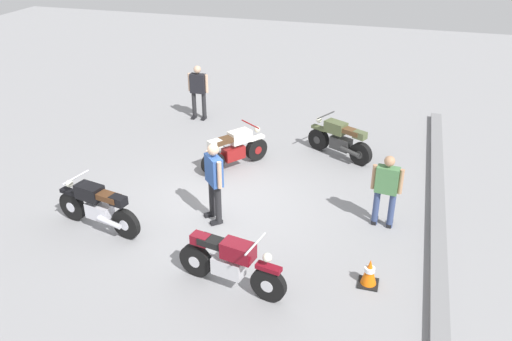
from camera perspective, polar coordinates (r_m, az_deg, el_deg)
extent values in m
plane|color=gray|center=(11.76, -3.81, -4.00)|extent=(40.00, 40.00, 0.00)
cube|color=gray|center=(11.20, 19.06, -6.93)|extent=(14.00, 0.30, 0.15)
cylinder|color=black|center=(9.08, 1.35, -12.20)|extent=(0.24, 0.65, 0.64)
cylinder|color=black|center=(9.66, -6.50, -9.60)|extent=(0.24, 0.65, 0.64)
cylinder|color=silver|center=(9.08, 1.35, -12.20)|extent=(0.18, 0.25, 0.22)
cylinder|color=silver|center=(9.66, -6.50, -9.60)|extent=(0.18, 0.25, 0.22)
cube|color=silver|center=(9.30, -3.00, -10.31)|extent=(0.38, 0.60, 0.32)
cube|color=maroon|center=(8.98, -1.95, -8.65)|extent=(0.42, 0.61, 0.30)
cube|color=maroon|center=(8.86, 1.37, -10.45)|extent=(0.24, 0.46, 0.08)
cube|color=black|center=(9.16, -4.43, -7.77)|extent=(0.37, 0.64, 0.12)
cube|color=maroon|center=(9.31, -6.01, -7.36)|extent=(0.28, 0.36, 0.18)
cylinder|color=silver|center=(9.62, -4.56, -9.31)|extent=(0.21, 0.57, 0.16)
cylinder|color=silver|center=(8.71, -0.06, -7.91)|extent=(0.69, 0.17, 0.04)
sphere|color=silver|center=(8.75, 1.24, -9.36)|extent=(0.16, 0.16, 0.16)
cylinder|color=black|center=(14.43, 6.78, 3.38)|extent=(0.42, 0.61, 0.60)
cylinder|color=black|center=(13.74, 11.23, 1.77)|extent=(0.42, 0.61, 0.60)
cylinder|color=#333333|center=(14.43, 6.78, 3.38)|extent=(0.26, 0.27, 0.21)
cylinder|color=#333333|center=(13.74, 11.23, 1.77)|extent=(0.26, 0.27, 0.21)
cube|color=#333333|center=(14.00, 9.14, 2.91)|extent=(0.51, 0.63, 0.32)
cube|color=#515B38|center=(13.95, 8.60, 4.64)|extent=(0.54, 0.64, 0.30)
cube|color=#515B38|center=(14.30, 6.85, 4.59)|extent=(0.34, 0.46, 0.08)
cube|color=brown|center=(13.71, 10.12, 4.20)|extent=(0.51, 0.65, 0.12)
cube|color=#515B38|center=(13.57, 11.15, 3.77)|extent=(0.34, 0.39, 0.18)
cylinder|color=#333333|center=(13.70, 10.07, 2.02)|extent=(0.35, 0.54, 0.16)
cylinder|color=#333333|center=(14.04, 7.57, 5.96)|extent=(0.64, 0.35, 0.04)
sphere|color=silver|center=(14.23, 6.82, 5.44)|extent=(0.16, 0.16, 0.16)
cylinder|color=black|center=(13.73, 0.04, 2.31)|extent=(0.58, 0.48, 0.60)
cylinder|color=black|center=(13.04, -4.68, 0.78)|extent=(0.58, 0.48, 0.60)
cylinder|color=maroon|center=(13.73, 0.04, 2.31)|extent=(0.28, 0.27, 0.21)
cylinder|color=maroon|center=(13.04, -4.68, 0.78)|extent=(0.28, 0.27, 0.21)
cube|color=maroon|center=(13.30, -2.44, 1.90)|extent=(0.62, 0.56, 0.32)
cube|color=white|center=(13.24, -1.77, 3.69)|extent=(0.64, 0.59, 0.30)
cube|color=white|center=(13.60, 0.04, 3.57)|extent=(0.45, 0.39, 0.08)
cube|color=#4C331E|center=(13.00, -3.38, 3.28)|extent=(0.64, 0.56, 0.12)
cube|color=white|center=(12.86, -4.48, 2.87)|extent=(0.39, 0.37, 0.18)
cylinder|color=maroon|center=(13.25, -4.27, 1.50)|extent=(0.51, 0.42, 0.16)
cylinder|color=maroon|center=(13.33, -0.63, 5.02)|extent=(0.44, 0.59, 0.04)
sphere|color=silver|center=(13.52, 0.13, 4.45)|extent=(0.16, 0.16, 0.16)
cylinder|color=black|center=(11.81, -19.18, -3.65)|extent=(0.25, 0.65, 0.64)
cylinder|color=black|center=(10.89, -13.85, -5.62)|extent=(0.25, 0.65, 0.64)
cylinder|color=silver|center=(11.81, -19.18, -3.65)|extent=(0.18, 0.25, 0.22)
cylinder|color=silver|center=(10.89, -13.85, -5.62)|extent=(0.18, 0.25, 0.22)
cube|color=silver|center=(11.26, -16.51, -4.23)|extent=(0.39, 0.61, 0.32)
cube|color=black|center=(11.19, -17.52, -2.21)|extent=(0.43, 0.61, 0.30)
cube|color=black|center=(11.65, -19.43, -2.17)|extent=(0.25, 0.46, 0.08)
cube|color=#4C2D19|center=(10.89, -15.84, -2.69)|extent=(0.38, 0.64, 0.12)
cube|color=black|center=(10.71, -14.65, -3.18)|extent=(0.28, 0.36, 0.18)
cylinder|color=silver|center=(10.93, -15.55, -5.41)|extent=(0.22, 0.57, 0.16)
cylinder|color=silver|center=(11.30, -18.88, -0.70)|extent=(0.69, 0.18, 0.04)
sphere|color=silver|center=(11.54, -19.50, -1.33)|extent=(0.16, 0.16, 0.16)
cylinder|color=#262628|center=(11.27, -4.76, -2.96)|extent=(0.18, 0.18, 0.87)
cube|color=black|center=(11.45, -4.96, -4.74)|extent=(0.25, 0.26, 0.08)
cylinder|color=#262628|center=(10.99, -4.08, -3.77)|extent=(0.18, 0.18, 0.87)
cube|color=black|center=(11.18, -4.29, -5.58)|extent=(0.25, 0.26, 0.08)
cube|color=#3359A5|center=(10.77, -4.56, 0.05)|extent=(0.51, 0.50, 0.62)
cylinder|color=#D8AD8C|center=(11.01, -5.14, 0.74)|extent=(0.13, 0.13, 0.58)
cylinder|color=#D8AD8C|center=(10.53, -3.96, -0.51)|extent=(0.13, 0.13, 0.58)
sphere|color=#D8AD8C|center=(10.57, -4.65, 2.25)|extent=(0.24, 0.24, 0.24)
cylinder|color=#262628|center=(16.58, -6.68, 7.03)|extent=(0.13, 0.13, 0.83)
cube|color=black|center=(16.67, -6.69, 5.76)|extent=(0.26, 0.10, 0.08)
cylinder|color=#262628|center=(16.47, -5.62, 6.94)|extent=(0.13, 0.13, 0.83)
cube|color=black|center=(16.55, -5.64, 5.65)|extent=(0.26, 0.10, 0.08)
cube|color=black|center=(16.30, -6.28, 9.32)|extent=(0.22, 0.47, 0.59)
cylinder|color=#D8AD8C|center=(16.40, -7.19, 9.45)|extent=(0.09, 0.09, 0.55)
cylinder|color=#D8AD8C|center=(16.19, -5.36, 9.31)|extent=(0.09, 0.09, 0.55)
sphere|color=#D8AD8C|center=(16.17, -6.36, 10.79)|extent=(0.22, 0.22, 0.22)
cylinder|color=#384772|center=(11.21, 14.39, -4.20)|extent=(0.14, 0.14, 0.80)
cube|color=black|center=(11.45, 14.23, -5.58)|extent=(0.27, 0.13, 0.08)
cylinder|color=#384772|center=(11.25, 12.81, -3.90)|extent=(0.14, 0.14, 0.80)
cube|color=black|center=(11.48, 12.69, -5.29)|extent=(0.27, 0.13, 0.08)
cube|color=#4C7F4C|center=(10.90, 13.98, -0.99)|extent=(0.27, 0.47, 0.56)
cylinder|color=tan|center=(10.87, 15.38, -1.17)|extent=(0.10, 0.10, 0.53)
cylinder|color=tan|center=(10.93, 12.61, -0.66)|extent=(0.10, 0.10, 0.53)
sphere|color=tan|center=(10.72, 14.23, 0.99)|extent=(0.22, 0.22, 0.22)
cube|color=black|center=(9.78, 12.00, -11.82)|extent=(0.36, 0.36, 0.03)
cone|color=orange|center=(9.62, 12.15, -10.59)|extent=(0.28, 0.28, 0.50)
cylinder|color=white|center=(9.60, 12.18, -10.41)|extent=(0.19, 0.19, 0.08)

